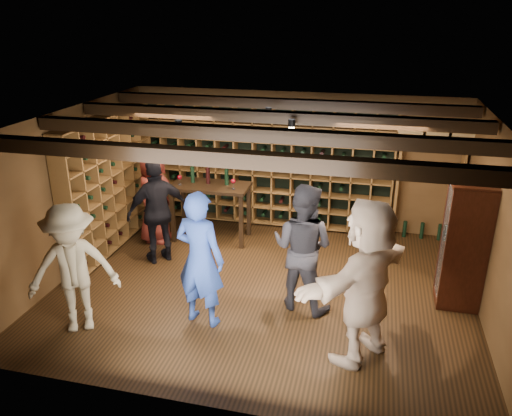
% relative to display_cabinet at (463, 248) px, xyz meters
% --- Properties ---
extents(ground, '(6.00, 6.00, 0.00)m').
position_rel_display_cabinet_xyz_m(ground, '(-2.71, -0.20, -0.86)').
color(ground, black).
rests_on(ground, ground).
extents(room_shell, '(6.00, 6.00, 6.00)m').
position_rel_display_cabinet_xyz_m(room_shell, '(-2.71, -0.15, 1.56)').
color(room_shell, brown).
rests_on(room_shell, ground).
extents(wine_rack_back, '(4.65, 0.30, 2.20)m').
position_rel_display_cabinet_xyz_m(wine_rack_back, '(-3.24, 2.13, 0.29)').
color(wine_rack_back, brown).
rests_on(wine_rack_back, ground).
extents(wine_rack_left, '(0.30, 2.65, 2.20)m').
position_rel_display_cabinet_xyz_m(wine_rack_left, '(-5.54, 0.62, 0.29)').
color(wine_rack_left, brown).
rests_on(wine_rack_left, ground).
extents(crate_shelf, '(1.20, 0.32, 2.07)m').
position_rel_display_cabinet_xyz_m(crate_shelf, '(-0.31, 2.12, 0.71)').
color(crate_shelf, brown).
rests_on(crate_shelf, ground).
extents(display_cabinet, '(0.55, 0.50, 1.75)m').
position_rel_display_cabinet_xyz_m(display_cabinet, '(0.00, 0.00, 0.00)').
color(display_cabinet, black).
rests_on(display_cabinet, ground).
extents(man_blue_shirt, '(0.73, 0.55, 1.82)m').
position_rel_display_cabinet_xyz_m(man_blue_shirt, '(-3.30, -1.24, 0.05)').
color(man_blue_shirt, navy).
rests_on(man_blue_shirt, ground).
extents(man_grey_suit, '(1.02, 0.88, 1.78)m').
position_rel_display_cabinet_xyz_m(man_grey_suit, '(-2.10, -0.57, 0.04)').
color(man_grey_suit, black).
rests_on(man_grey_suit, ground).
extents(guest_red_floral, '(0.57, 0.84, 1.66)m').
position_rel_display_cabinet_xyz_m(guest_red_floral, '(-4.93, 0.96, -0.03)').
color(guest_red_floral, maroon).
rests_on(guest_red_floral, ground).
extents(guest_woman_black, '(1.02, 0.99, 1.71)m').
position_rel_display_cabinet_xyz_m(guest_woman_black, '(-4.53, 0.24, 0.00)').
color(guest_woman_black, black).
rests_on(guest_woman_black, ground).
extents(guest_khaki, '(1.27, 1.08, 1.71)m').
position_rel_display_cabinet_xyz_m(guest_khaki, '(-4.78, -1.75, -0.00)').
color(guest_khaki, gray).
rests_on(guest_khaki, ground).
extents(guest_beige, '(1.53, 1.85, 1.99)m').
position_rel_display_cabinet_xyz_m(guest_beige, '(-1.25, -1.47, 0.14)').
color(guest_beige, tan).
rests_on(guest_beige, ground).
extents(tasting_table, '(1.36, 0.70, 1.30)m').
position_rel_display_cabinet_xyz_m(tasting_table, '(-3.99, 1.24, 0.03)').
color(tasting_table, black).
rests_on(tasting_table, ground).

